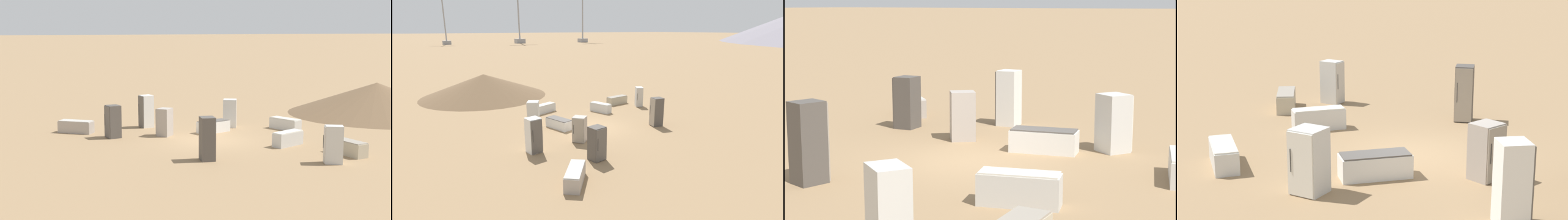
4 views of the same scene
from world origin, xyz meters
TOP-DOWN VIEW (x-y plane):
  - ground_plane at (0.00, 0.00)m, footprint 1000.00×1000.00m
  - dirt_mound at (-3.48, 13.87)m, footprint 11.67×11.67m
  - discarded_fridge_0 at (-2.10, -1.72)m, footprint 0.98×0.98m
  - discarded_fridge_1 at (2.63, 2.96)m, footprint 1.08×1.80m
  - discarded_fridge_2 at (3.78, -1.91)m, footprint 0.83×0.73m
  - discarded_fridge_3 at (-4.95, -1.80)m, footprint 0.76×0.78m
  - discarded_fridge_4 at (-1.98, 1.11)m, footprint 1.18×1.97m
  - discarded_fridge_5 at (6.41, 2.76)m, footprint 0.86×0.94m
  - discarded_fridge_6 at (-3.10, 2.70)m, footprint 1.02×1.02m
  - discarded_fridge_7 at (-1.13, 5.22)m, footprint 1.94×1.19m
  - discarded_fridge_8 at (-2.69, -4.37)m, footprint 0.79×0.78m
  - discarded_fridge_9 at (-4.83, -5.89)m, footprint 1.71×1.89m
  - discarded_fridge_10 at (5.37, 4.40)m, footprint 1.93×0.81m

SIDE VIEW (x-z plane):
  - ground_plane at x=0.00m, z-range 0.00..0.00m
  - discarded_fridge_7 at x=-1.13m, z-range 0.00..0.65m
  - discarded_fridge_4 at x=-1.98m, z-range 0.00..0.65m
  - discarded_fridge_10 at x=5.37m, z-range 0.00..0.67m
  - discarded_fridge_9 at x=-4.83m, z-range 0.00..0.68m
  - discarded_fridge_1 at x=2.63m, z-range 0.00..0.71m
  - discarded_fridge_0 at x=-2.10m, z-range 0.00..1.48m
  - discarded_fridge_6 at x=-3.10m, z-range 0.00..1.62m
  - discarded_fridge_5 at x=6.41m, z-range 0.00..1.62m
  - discarded_fridge_8 at x=-2.69m, z-range 0.00..1.71m
  - discarded_fridge_3 at x=-4.95m, z-range 0.00..1.87m
  - discarded_fridge_2 at x=3.78m, z-range 0.00..1.91m
  - dirt_mound at x=-3.48m, z-range 0.00..2.12m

